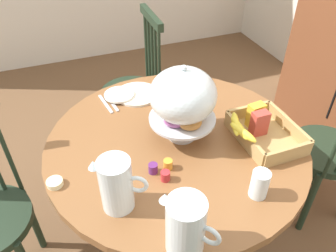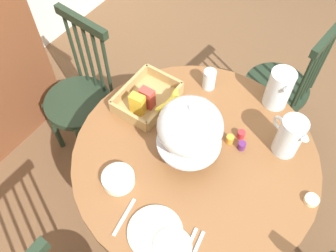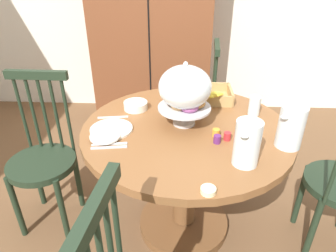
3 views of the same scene
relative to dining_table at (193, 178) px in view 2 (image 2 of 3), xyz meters
name	(u,v)px [view 2 (image 2 of 3)]	position (x,y,z in m)	size (l,w,h in m)	color
ground_plane	(184,211)	(0.01, 0.04, -0.51)	(10.00, 10.00, 0.00)	brown
dining_table	(193,178)	(0.00, 0.00, 0.00)	(1.11, 1.11, 0.74)	brown
windsor_chair_near_window	(280,89)	(0.85, -0.11, -0.06)	(0.40, 0.40, 0.97)	#1E2D1E
windsor_chair_by_cabinet	(81,100)	(0.09, 0.85, -0.06)	(0.40, 0.40, 0.97)	#1E2D1E
pastry_stand_with_dome	(190,128)	(-0.01, 0.03, 0.43)	(0.28, 0.28, 0.34)	silver
orange_juice_pitcher	(278,90)	(0.48, -0.16, 0.33)	(0.17, 0.14, 0.21)	silver
milk_pitcher	(289,138)	(0.25, -0.31, 0.33)	(0.11, 0.18, 0.21)	silver
cereal_basket	(149,99)	(0.11, 0.34, 0.27)	(0.32, 0.30, 0.12)	tan
china_plate_large	(155,232)	(-0.39, -0.06, 0.24)	(0.22, 0.22, 0.01)	white
china_plate_small	(173,246)	(-0.40, -0.15, 0.25)	(0.15, 0.15, 0.01)	white
cereal_bowl	(118,179)	(-0.30, 0.20, 0.25)	(0.14, 0.14, 0.04)	white
drinking_glass	(209,79)	(0.38, 0.16, 0.29)	(0.06, 0.06, 0.11)	silver
butter_dish	(312,200)	(0.08, -0.51, 0.24)	(0.06, 0.06, 0.02)	beige
jam_jar_strawberry	(241,135)	(0.20, -0.12, 0.25)	(0.04, 0.04, 0.04)	#B7282D
jam_jar_apricot	(230,139)	(0.14, -0.09, 0.25)	(0.04, 0.04, 0.04)	orange
jam_jar_grape	(242,146)	(0.14, -0.15, 0.25)	(0.04, 0.04, 0.04)	#5B2366
table_knife	(188,248)	(-0.37, -0.20, 0.24)	(0.17, 0.01, 0.01)	silver
dinner_fork	(195,251)	(-0.37, -0.23, 0.24)	(0.17, 0.01, 0.01)	silver
soup_spoon	(124,217)	(-0.41, 0.08, 0.24)	(0.17, 0.01, 0.01)	silver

